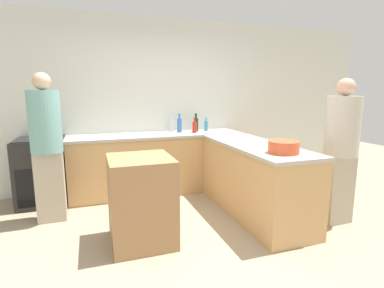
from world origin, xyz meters
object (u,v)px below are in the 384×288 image
(hot_sauce_bottle, at_px, (195,127))
(person_at_peninsula, at_px, (341,147))
(vinegar_bottle_clear, at_px, (172,126))
(mixing_bowl, at_px, (284,147))
(range_oven, at_px, (42,171))
(water_bottle_blue, at_px, (179,125))
(dish_soap_bottle, at_px, (206,125))
(person_by_range, at_px, (47,143))
(island_table, at_px, (141,200))
(wine_bottle_dark, at_px, (196,124))

(hot_sauce_bottle, height_order, person_at_peninsula, person_at_peninsula)
(hot_sauce_bottle, xyz_separation_m, vinegar_bottle_clear, (-0.31, 0.24, 0.00))
(mixing_bowl, height_order, person_at_peninsula, person_at_peninsula)
(range_oven, relative_size, person_at_peninsula, 0.54)
(water_bottle_blue, distance_m, dish_soap_bottle, 0.48)
(person_at_peninsula, bearing_deg, person_by_range, 160.52)
(vinegar_bottle_clear, bearing_deg, hot_sauce_bottle, -38.18)
(dish_soap_bottle, xyz_separation_m, hot_sauce_bottle, (-0.26, -0.15, 0.01))
(dish_soap_bottle, xyz_separation_m, vinegar_bottle_clear, (-0.57, 0.09, 0.01))
(range_oven, distance_m, island_table, 1.92)
(island_table, bearing_deg, dish_soap_bottle, 50.35)
(dish_soap_bottle, height_order, person_by_range, person_by_range)
(wine_bottle_dark, height_order, person_at_peninsula, person_at_peninsula)
(island_table, height_order, person_by_range, person_by_range)
(range_oven, bearing_deg, mixing_bowl, -35.64)
(dish_soap_bottle, bearing_deg, vinegar_bottle_clear, 171.11)
(water_bottle_blue, relative_size, vinegar_bottle_clear, 1.25)
(island_table, height_order, hot_sauce_bottle, hot_sauce_bottle)
(island_table, bearing_deg, water_bottle_blue, 61.01)
(hot_sauce_bottle, xyz_separation_m, wine_bottle_dark, (0.08, 0.16, 0.02))
(range_oven, xyz_separation_m, person_by_range, (0.18, -0.67, 0.50))
(water_bottle_blue, bearing_deg, person_by_range, -158.47)
(water_bottle_blue, relative_size, hot_sauce_bottle, 1.27)
(mixing_bowl, distance_m, wine_bottle_dark, 1.98)
(mixing_bowl, bearing_deg, vinegar_bottle_clear, 108.23)
(wine_bottle_dark, xyz_separation_m, person_by_range, (-2.13, -0.77, -0.07))
(island_table, distance_m, dish_soap_bottle, 2.20)
(mixing_bowl, bearing_deg, island_table, 167.74)
(dish_soap_bottle, distance_m, person_at_peninsula, 2.13)
(person_by_range, bearing_deg, mixing_bowl, -26.27)
(water_bottle_blue, height_order, vinegar_bottle_clear, water_bottle_blue)
(wine_bottle_dark, bearing_deg, hot_sauce_bottle, -116.37)
(range_oven, height_order, hot_sauce_bottle, hot_sauce_bottle)
(wine_bottle_dark, xyz_separation_m, vinegar_bottle_clear, (-0.39, 0.09, -0.02))
(mixing_bowl, distance_m, person_by_range, 2.70)
(wine_bottle_dark, bearing_deg, water_bottle_blue, -171.78)
(hot_sauce_bottle, relative_size, vinegar_bottle_clear, 0.98)
(island_table, xyz_separation_m, hot_sauce_bottle, (1.10, 1.49, 0.55))
(range_oven, relative_size, island_table, 1.02)
(mixing_bowl, bearing_deg, hot_sauce_bottle, 101.47)
(range_oven, height_order, vinegar_bottle_clear, vinegar_bottle_clear)
(mixing_bowl, height_order, vinegar_bottle_clear, vinegar_bottle_clear)
(person_at_peninsula, bearing_deg, water_bottle_blue, 126.87)
(wine_bottle_dark, bearing_deg, range_oven, -177.63)
(mixing_bowl, bearing_deg, person_by_range, 153.73)
(hot_sauce_bottle, bearing_deg, water_bottle_blue, 152.10)
(wine_bottle_dark, bearing_deg, vinegar_bottle_clear, 167.45)
(person_at_peninsula, bearing_deg, mixing_bowl, -176.67)
(range_oven, bearing_deg, wine_bottle_dark, 2.37)
(hot_sauce_bottle, distance_m, person_by_range, 2.14)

